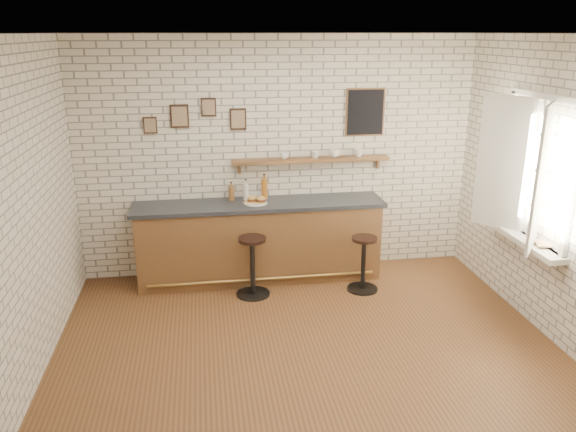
% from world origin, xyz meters
% --- Properties ---
extents(ground, '(5.00, 5.00, 0.00)m').
position_xyz_m(ground, '(0.00, 0.00, 0.00)').
color(ground, brown).
rests_on(ground, ground).
extents(bar_counter, '(3.10, 0.65, 1.01)m').
position_xyz_m(bar_counter, '(-0.29, 1.70, 0.51)').
color(bar_counter, brown).
rests_on(bar_counter, ground).
extents(sandwich_plate, '(0.28, 0.28, 0.01)m').
position_xyz_m(sandwich_plate, '(-0.33, 1.67, 1.02)').
color(sandwich_plate, white).
rests_on(sandwich_plate, bar_counter).
extents(ciabatta_sandwich, '(0.24, 0.16, 0.08)m').
position_xyz_m(ciabatta_sandwich, '(-0.32, 1.67, 1.06)').
color(ciabatta_sandwich, '#DBAA5A').
rests_on(ciabatta_sandwich, sandwich_plate).
extents(potato_chips, '(0.25, 0.19, 0.00)m').
position_xyz_m(potato_chips, '(-0.36, 1.67, 1.02)').
color(potato_chips, '#E6AB51').
rests_on(potato_chips, sandwich_plate).
extents(bitters_bottle_brown, '(0.07, 0.07, 0.23)m').
position_xyz_m(bitters_bottle_brown, '(-0.61, 1.86, 1.11)').
color(bitters_bottle_brown, brown).
rests_on(bitters_bottle_brown, bar_counter).
extents(bitters_bottle_white, '(0.07, 0.07, 0.26)m').
position_xyz_m(bitters_bottle_white, '(-0.44, 1.86, 1.12)').
color(bitters_bottle_white, silver).
rests_on(bitters_bottle_white, bar_counter).
extents(bitters_bottle_amber, '(0.08, 0.08, 0.32)m').
position_xyz_m(bitters_bottle_amber, '(-0.20, 1.86, 1.14)').
color(bitters_bottle_amber, '#A35F1A').
rests_on(bitters_bottle_amber, bar_counter).
extents(condiment_bottle_yellow, '(0.07, 0.07, 0.22)m').
position_xyz_m(condiment_bottle_yellow, '(-0.20, 1.86, 1.10)').
color(condiment_bottle_yellow, yellow).
rests_on(condiment_bottle_yellow, bar_counter).
extents(bar_stool_left, '(0.41, 0.41, 0.73)m').
position_xyz_m(bar_stool_left, '(-0.42, 1.22, 0.39)').
color(bar_stool_left, black).
rests_on(bar_stool_left, ground).
extents(bar_stool_right, '(0.40, 0.40, 0.68)m').
position_xyz_m(bar_stool_right, '(0.91, 1.16, 0.37)').
color(bar_stool_right, black).
rests_on(bar_stool_right, ground).
extents(wall_shelf, '(2.00, 0.18, 0.18)m').
position_xyz_m(wall_shelf, '(0.40, 1.90, 1.48)').
color(wall_shelf, brown).
rests_on(wall_shelf, ground).
extents(shelf_cup_a, '(0.15, 0.15, 0.09)m').
position_xyz_m(shelf_cup_a, '(0.06, 1.90, 1.54)').
color(shelf_cup_a, white).
rests_on(shelf_cup_a, wall_shelf).
extents(shelf_cup_b, '(0.14, 0.14, 0.09)m').
position_xyz_m(shelf_cup_b, '(0.45, 1.90, 1.55)').
color(shelf_cup_b, white).
rests_on(shelf_cup_b, wall_shelf).
extents(shelf_cup_c, '(0.18, 0.18, 0.10)m').
position_xyz_m(shelf_cup_c, '(0.70, 1.90, 1.55)').
color(shelf_cup_c, white).
rests_on(shelf_cup_c, wall_shelf).
extents(shelf_cup_d, '(0.15, 0.15, 0.10)m').
position_xyz_m(shelf_cup_d, '(1.02, 1.90, 1.55)').
color(shelf_cup_d, white).
rests_on(shelf_cup_d, wall_shelf).
extents(back_wall_decor, '(2.96, 0.02, 0.56)m').
position_xyz_m(back_wall_decor, '(0.23, 1.98, 2.05)').
color(back_wall_decor, black).
rests_on(back_wall_decor, ground).
extents(window_sill, '(0.20, 1.35, 0.06)m').
position_xyz_m(window_sill, '(2.40, 0.30, 0.90)').
color(window_sill, white).
rests_on(window_sill, ground).
extents(casement_window, '(0.40, 1.30, 1.56)m').
position_xyz_m(casement_window, '(2.36, 0.30, 1.65)').
color(casement_window, white).
rests_on(casement_window, ground).
extents(book_lower, '(0.16, 0.21, 0.02)m').
position_xyz_m(book_lower, '(2.38, 0.03, 0.94)').
color(book_lower, tan).
rests_on(book_lower, window_sill).
extents(book_upper, '(0.21, 0.24, 0.02)m').
position_xyz_m(book_upper, '(2.38, 0.01, 0.96)').
color(book_upper, tan).
rests_on(book_upper, book_lower).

